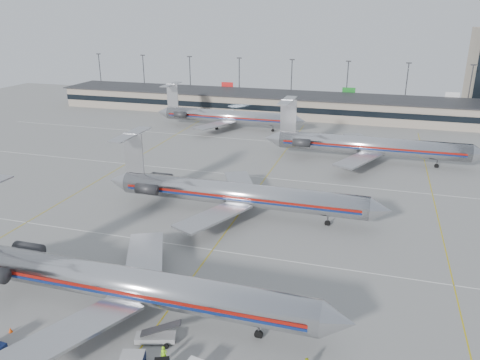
% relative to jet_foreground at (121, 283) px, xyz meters
% --- Properties ---
extents(ground, '(260.00, 260.00, 0.00)m').
position_rel_jet_foreground_xyz_m(ground, '(4.47, 5.50, -3.53)').
color(ground, gray).
rests_on(ground, ground).
extents(apron_markings, '(160.00, 0.15, 0.02)m').
position_rel_jet_foreground_xyz_m(apron_markings, '(4.47, 15.50, -3.52)').
color(apron_markings, silver).
rests_on(apron_markings, ground).
extents(terminal, '(162.00, 17.00, 6.25)m').
position_rel_jet_foreground_xyz_m(terminal, '(4.47, 103.47, -0.37)').
color(terminal, gray).
rests_on(terminal, ground).
extents(light_mast_row, '(163.60, 0.40, 15.28)m').
position_rel_jet_foreground_xyz_m(light_mast_row, '(4.47, 117.50, 5.06)').
color(light_mast_row, '#38383D').
rests_on(light_mast_row, ground).
extents(jet_foreground, '(46.42, 27.33, 12.15)m').
position_rel_jet_foreground_xyz_m(jet_foreground, '(0.00, 0.00, 0.00)').
color(jet_foreground, silver).
rests_on(jet_foreground, ground).
extents(jet_second_row, '(45.56, 26.83, 11.93)m').
position_rel_jet_foreground_xyz_m(jet_second_row, '(3.74, 27.62, -0.07)').
color(jet_second_row, silver).
rests_on(jet_second_row, ground).
extents(jet_third_row, '(45.53, 28.01, 12.45)m').
position_rel_jet_foreground_xyz_m(jet_third_row, '(22.26, 61.39, 0.09)').
color(jet_third_row, silver).
rests_on(jet_third_row, ground).
extents(jet_back_row, '(41.85, 25.74, 11.44)m').
position_rel_jet_foreground_xyz_m(jet_back_row, '(-15.36, 81.18, -0.20)').
color(jet_back_row, silver).
rests_on(jet_back_row, ground).
extents(cart_inner, '(2.40, 1.95, 1.19)m').
position_rel_jet_foreground_xyz_m(cart_inner, '(4.92, -6.95, -2.89)').
color(cart_inner, '#0B163D').
rests_on(cart_inner, ground).
extents(belt_loader, '(4.72, 2.48, 2.41)m').
position_rel_jet_foreground_xyz_m(belt_loader, '(5.54, -3.50, -2.88)').
color(belt_loader, '#9A9A9A').
rests_on(belt_loader, ground).
extents(ramp_worker_near, '(0.72, 0.63, 1.66)m').
position_rel_jet_foreground_xyz_m(ramp_worker_near, '(7.44, -5.80, -2.70)').
color(ramp_worker_near, '#91E815').
rests_on(ramp_worker_near, ground).
extents(cone_left, '(0.50, 0.50, 0.54)m').
position_rel_jet_foreground_xyz_m(cone_left, '(-9.12, -6.37, -3.25)').
color(cone_left, '#FA4908').
rests_on(cone_left, ground).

